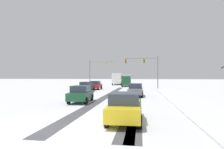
{
  "coord_description": "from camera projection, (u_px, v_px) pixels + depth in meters",
  "views": [
    {
      "loc": [
        4.58,
        -8.37,
        2.53
      ],
      "look_at": [
        0.0,
        21.79,
        2.8
      ],
      "focal_mm": 29.92,
      "sensor_mm": 36.0,
      "label": 1
    }
  ],
  "objects": [
    {
      "name": "ground_plane",
      "position": [
        44.0,
        129.0,
        8.94
      ],
      "size": [
        300.0,
        300.0,
        0.0
      ],
      "primitive_type": "plane",
      "color": "silver"
    },
    {
      "name": "wheel_track_left_lane",
      "position": [
        108.0,
        96.0,
        24.27
      ],
      "size": [
        0.97,
        34.24,
        0.01
      ],
      "primitive_type": "cube",
      "color": "#4C4C51",
      "rests_on": "ground"
    },
    {
      "name": "wheel_track_right_lane",
      "position": [
        135.0,
        96.0,
        23.74
      ],
      "size": [
        0.87,
        34.24,
        0.01
      ],
      "primitive_type": "cube",
      "color": "#4C4C51",
      "rests_on": "ground"
    },
    {
      "name": "wheel_track_center",
      "position": [
        138.0,
        96.0,
        23.68
      ],
      "size": [
        0.73,
        34.24,
        0.01
      ],
      "primitive_type": "cube",
      "color": "#4C4C51",
      "rests_on": "ground"
    },
    {
      "name": "sidewalk_kerb_right",
      "position": [
        183.0,
        98.0,
        21.38
      ],
      "size": [
        4.0,
        34.24,
        0.12
      ],
      "primitive_type": "cube",
      "color": "white",
      "rests_on": "ground"
    },
    {
      "name": "traffic_signal_near_right",
      "position": [
        146.0,
        65.0,
        37.01
      ],
      "size": [
        6.72,
        0.52,
        6.5
      ],
      "color": "slate",
      "rests_on": "ground"
    },
    {
      "name": "traffic_signal_far_left",
      "position": [
        96.0,
        69.0,
        46.67
      ],
      "size": [
        6.02,
        0.41,
        6.5
      ],
      "color": "slate",
      "rests_on": "ground"
    },
    {
      "name": "car_red_lead",
      "position": [
        96.0,
        85.0,
        35.42
      ],
      "size": [
        1.91,
        4.14,
        1.62
      ],
      "color": "red",
      "rests_on": "ground"
    },
    {
      "name": "car_black_second",
      "position": [
        86.0,
        87.0,
        30.33
      ],
      "size": [
        2.01,
        4.19,
        1.62
      ],
      "color": "black",
      "rests_on": "ground"
    },
    {
      "name": "car_grey_third",
      "position": [
        136.0,
        90.0,
        23.35
      ],
      "size": [
        1.92,
        4.15,
        1.62
      ],
      "color": "slate",
      "rests_on": "ground"
    },
    {
      "name": "car_dark_green_fourth",
      "position": [
        81.0,
        94.0,
        18.04
      ],
      "size": [
        2.02,
        4.19,
        1.62
      ],
      "color": "#194C2D",
      "rests_on": "ground"
    },
    {
      "name": "car_yellow_cab_fifth",
      "position": [
        125.0,
        107.0,
        10.33
      ],
      "size": [
        1.88,
        4.13,
        1.62
      ],
      "color": "yellow",
      "rests_on": "ground"
    },
    {
      "name": "bus_oncoming",
      "position": [
        118.0,
        78.0,
        56.26
      ],
      "size": [
        3.06,
        11.11,
        3.38
      ],
      "color": "silver",
      "rests_on": "ground"
    },
    {
      "name": "box_truck_delivery",
      "position": [
        127.0,
        80.0,
        46.87
      ],
      "size": [
        2.54,
        7.49,
        3.02
      ],
      "color": "#194C2D",
      "rests_on": "ground"
    }
  ]
}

